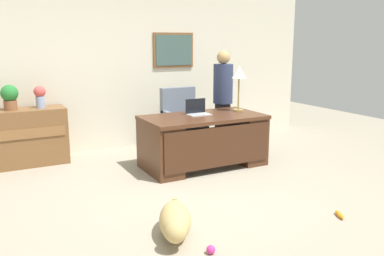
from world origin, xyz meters
TOP-DOWN VIEW (x-y plane):
  - ground_plane at (0.00, 0.00)m, footprint 12.00×12.00m
  - back_wall at (0.01, 2.60)m, footprint 7.00×0.16m
  - desk at (0.51, 0.95)m, footprint 1.73×0.92m
  - credenza at (-1.91, 2.25)m, footprint 1.44×0.50m
  - armchair at (0.61, 1.85)m, footprint 0.60×0.59m
  - person_standing at (1.25, 1.64)m, footprint 0.32×0.32m
  - dog_lying at (-0.81, -0.83)m, footprint 0.54×0.76m
  - laptop at (0.47, 1.09)m, footprint 0.32×0.22m
  - desk_lamp at (1.17, 1.07)m, footprint 0.22×0.22m
  - vase_with_flowers at (-1.52, 2.25)m, footprint 0.17×0.17m
  - potted_plant at (-1.92, 2.25)m, footprint 0.24×0.24m
  - dog_toy_ball at (-0.68, -1.26)m, footprint 0.08×0.08m
  - dog_toy_bone at (0.89, -1.24)m, footprint 0.13×0.20m

SIDE VIEW (x-z plane):
  - ground_plane at x=0.00m, z-range 0.00..0.00m
  - dog_toy_bone at x=0.89m, z-range 0.00..0.05m
  - dog_toy_ball at x=-0.68m, z-range 0.00..0.08m
  - dog_lying at x=-0.81m, z-range 0.00..0.30m
  - desk at x=0.51m, z-range 0.03..0.78m
  - credenza at x=-1.91m, z-range 0.00..0.83m
  - armchair at x=0.61m, z-range -0.05..1.00m
  - laptop at x=0.47m, z-range 0.69..0.92m
  - person_standing at x=1.25m, z-range 0.02..1.67m
  - vase_with_flowers at x=-1.52m, z-range 0.85..1.18m
  - potted_plant at x=-1.92m, z-range 0.85..1.21m
  - desk_lamp at x=1.17m, z-range 0.95..1.63m
  - back_wall at x=0.01m, z-range 0.00..2.70m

